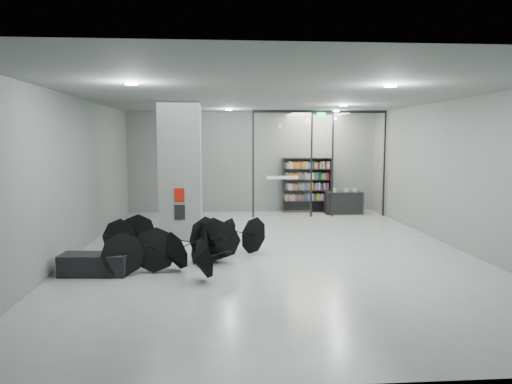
{
  "coord_description": "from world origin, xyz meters",
  "views": [
    {
      "loc": [
        -1.37,
        -12.39,
        2.93
      ],
      "look_at": [
        -0.3,
        1.5,
        1.4
      ],
      "focal_mm": 33.85,
      "sensor_mm": 36.0,
      "label": 1
    }
  ],
  "objects": [
    {
      "name": "info_panel",
      "position": [
        -2.5,
        1.38,
        0.85
      ],
      "size": [
        0.3,
        0.03,
        0.42
      ],
      "primitive_type": "cube",
      "color": "black",
      "rests_on": "column"
    },
    {
      "name": "room",
      "position": [
        0.0,
        0.0,
        2.84
      ],
      "size": [
        14.0,
        14.02,
        4.01
      ],
      "color": "gray",
      "rests_on": "ground"
    },
    {
      "name": "exit_sign",
      "position": [
        2.4,
        5.3,
        3.82
      ],
      "size": [
        0.3,
        0.06,
        0.15
      ],
      "primitive_type": "cube",
      "color": "#0CE533",
      "rests_on": "room"
    },
    {
      "name": "bench",
      "position": [
        -4.08,
        -1.94,
        0.23
      ],
      "size": [
        1.48,
        0.73,
        0.46
      ],
      "primitive_type": "cube",
      "rotation": [
        0.0,
        0.0,
        -0.08
      ],
      "color": "black",
      "rests_on": "ground"
    },
    {
      "name": "bookshelf",
      "position": [
        2.16,
        6.75,
        1.09
      ],
      "size": [
        2.01,
        0.51,
        2.18
      ],
      "primitive_type": null,
      "rotation": [
        0.0,
        0.0,
        -0.06
      ],
      "color": "black",
      "rests_on": "ground"
    },
    {
      "name": "umbrella_cluster",
      "position": [
        -2.04,
        -0.99,
        0.3
      ],
      "size": [
        4.62,
        3.81,
        1.24
      ],
      "color": "black",
      "rests_on": "ground"
    },
    {
      "name": "column",
      "position": [
        -2.5,
        2.0,
        2.0
      ],
      "size": [
        1.2,
        1.2,
        4.0
      ],
      "primitive_type": "cube",
      "color": "slate",
      "rests_on": "ground"
    },
    {
      "name": "glass_partition",
      "position": [
        2.39,
        5.5,
        2.18
      ],
      "size": [
        5.06,
        0.08,
        4.0
      ],
      "color": "silver",
      "rests_on": "ground"
    },
    {
      "name": "shop_counter",
      "position": [
        3.52,
        6.09,
        0.43
      ],
      "size": [
        1.45,
        0.6,
        0.87
      ],
      "primitive_type": "cube",
      "rotation": [
        0.0,
        0.0,
        0.01
      ],
      "color": "black",
      "rests_on": "ground"
    },
    {
      "name": "fire_cabinet",
      "position": [
        -2.5,
        1.38,
        1.35
      ],
      "size": [
        0.28,
        0.04,
        0.38
      ],
      "primitive_type": "cube",
      "color": "#A50A07",
      "rests_on": "column"
    }
  ]
}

